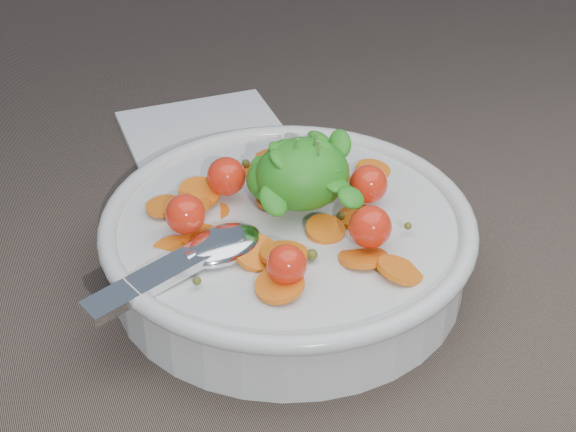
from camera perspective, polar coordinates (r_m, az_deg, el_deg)
name	(u,v)px	position (r m, az deg, el deg)	size (l,w,h in m)	color
ground	(312,277)	(0.65, 1.55, -3.98)	(6.00, 6.00, 0.00)	brown
bowl	(288,241)	(0.64, -0.02, -1.64)	(0.29, 0.27, 0.11)	silver
napkin	(204,132)	(0.83, -5.43, 5.42)	(0.14, 0.13, 0.01)	white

